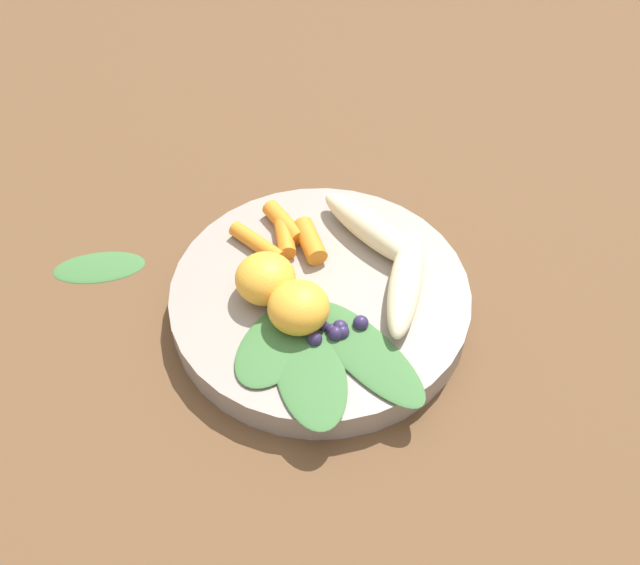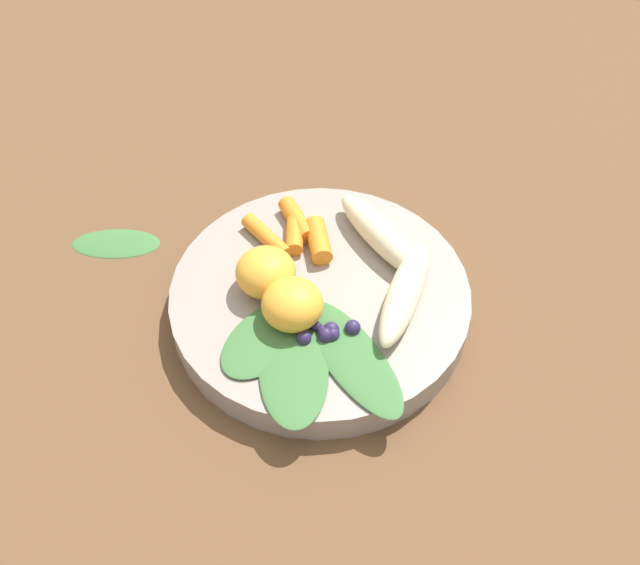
% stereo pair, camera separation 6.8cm
% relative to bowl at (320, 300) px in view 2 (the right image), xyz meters
% --- Properties ---
extents(ground_plane, '(2.40, 2.40, 0.00)m').
position_rel_bowl_xyz_m(ground_plane, '(0.00, 0.00, -0.01)').
color(ground_plane, brown).
extents(bowl, '(0.28, 0.28, 0.03)m').
position_rel_bowl_xyz_m(bowl, '(0.00, 0.00, 0.00)').
color(bowl, gray).
rests_on(bowl, ground_plane).
extents(banana_peeled_left, '(0.13, 0.08, 0.03)m').
position_rel_bowl_xyz_m(banana_peeled_left, '(0.04, -0.07, 0.03)').
color(banana_peeled_left, beige).
rests_on(banana_peeled_left, bowl).
extents(banana_peeled_right, '(0.12, 0.09, 0.03)m').
position_rel_bowl_xyz_m(banana_peeled_right, '(-0.03, -0.07, 0.03)').
color(banana_peeled_right, beige).
rests_on(banana_peeled_right, bowl).
extents(orange_segment_near, '(0.05, 0.05, 0.04)m').
position_rel_bowl_xyz_m(orange_segment_near, '(-0.03, 0.03, 0.04)').
color(orange_segment_near, '#F4A833').
rests_on(orange_segment_near, bowl).
extents(orange_segment_far, '(0.05, 0.05, 0.04)m').
position_rel_bowl_xyz_m(orange_segment_far, '(0.01, 0.05, 0.04)').
color(orange_segment_far, '#F4A833').
rests_on(orange_segment_far, bowl).
extents(carrot_front, '(0.05, 0.02, 0.02)m').
position_rel_bowl_xyz_m(carrot_front, '(0.05, -0.01, 0.02)').
color(carrot_front, orange).
rests_on(carrot_front, bowl).
extents(carrot_mid_left, '(0.06, 0.03, 0.02)m').
position_rel_bowl_xyz_m(carrot_mid_left, '(0.09, 0.01, 0.02)').
color(carrot_mid_left, orange).
rests_on(carrot_mid_left, bowl).
extents(carrot_mid_right, '(0.05, 0.02, 0.02)m').
position_rel_bowl_xyz_m(carrot_mid_right, '(0.07, 0.01, 0.02)').
color(carrot_mid_right, orange).
rests_on(carrot_mid_right, bowl).
extents(carrot_rear, '(0.06, 0.04, 0.02)m').
position_rel_bowl_xyz_m(carrot_rear, '(0.07, 0.04, 0.02)').
color(carrot_rear, orange).
rests_on(carrot_rear, bowl).
extents(blueberry_pile, '(0.02, 0.06, 0.01)m').
position_rel_bowl_xyz_m(blueberry_pile, '(-0.05, 0.00, 0.02)').
color(blueberry_pile, '#2D234C').
rests_on(blueberry_pile, bowl).
extents(coconut_shred_patch, '(0.04, 0.04, 0.00)m').
position_rel_bowl_xyz_m(coconut_shred_patch, '(-0.04, 0.03, 0.02)').
color(coconut_shred_patch, white).
rests_on(coconut_shred_patch, bowl).
extents(kale_leaf_left, '(0.11, 0.11, 0.01)m').
position_rel_bowl_xyz_m(kale_leaf_left, '(-0.05, 0.05, 0.02)').
color(kale_leaf_left, '#3D7038').
rests_on(kale_leaf_left, bowl).
extents(kale_leaf_right, '(0.12, 0.07, 0.01)m').
position_rel_bowl_xyz_m(kale_leaf_right, '(-0.08, 0.04, 0.02)').
color(kale_leaf_right, '#3D7038').
rests_on(kale_leaf_right, bowl).
extents(kale_leaf_rear, '(0.15, 0.09, 0.01)m').
position_rel_bowl_xyz_m(kale_leaf_rear, '(-0.08, -0.01, 0.02)').
color(kale_leaf_rear, '#3D7038').
rests_on(kale_leaf_rear, bowl).
extents(kale_leaf_stray, '(0.06, 0.10, 0.01)m').
position_rel_bowl_xyz_m(kale_leaf_stray, '(0.12, 0.19, -0.01)').
color(kale_leaf_stray, '#3D7038').
rests_on(kale_leaf_stray, ground_plane).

